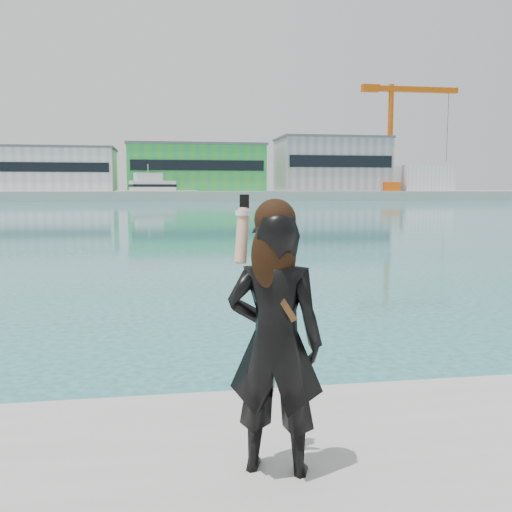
{
  "coord_description": "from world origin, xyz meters",
  "views": [
    {
      "loc": [
        0.12,
        -3.69,
        2.52
      ],
      "look_at": [
        0.78,
        0.28,
        2.05
      ],
      "focal_mm": 40.0,
      "sensor_mm": 36.0,
      "label": 1
    }
  ],
  "objects_px": {
    "dock_crane": "(395,134)",
    "buoy_near": "(245,211)",
    "motor_yacht": "(155,191)",
    "woman": "(275,335)"
  },
  "relations": [
    {
      "from": "motor_yacht",
      "to": "buoy_near",
      "type": "relative_size",
      "value": 33.72
    },
    {
      "from": "dock_crane",
      "to": "buoy_near",
      "type": "height_order",
      "value": "dock_crane"
    },
    {
      "from": "dock_crane",
      "to": "motor_yacht",
      "type": "distance_m",
      "value": 56.12
    },
    {
      "from": "dock_crane",
      "to": "motor_yacht",
      "type": "relative_size",
      "value": 1.42
    },
    {
      "from": "dock_crane",
      "to": "woman",
      "type": "relative_size",
      "value": 14.23
    },
    {
      "from": "motor_yacht",
      "to": "woman",
      "type": "distance_m",
      "value": 118.09
    },
    {
      "from": "buoy_near",
      "to": "woman",
      "type": "height_order",
      "value": "woman"
    },
    {
      "from": "woman",
      "to": "buoy_near",
      "type": "bearing_deg",
      "value": -78.94
    },
    {
      "from": "dock_crane",
      "to": "motor_yacht",
      "type": "height_order",
      "value": "dock_crane"
    },
    {
      "from": "motor_yacht",
      "to": "woman",
      "type": "height_order",
      "value": "motor_yacht"
    }
  ]
}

